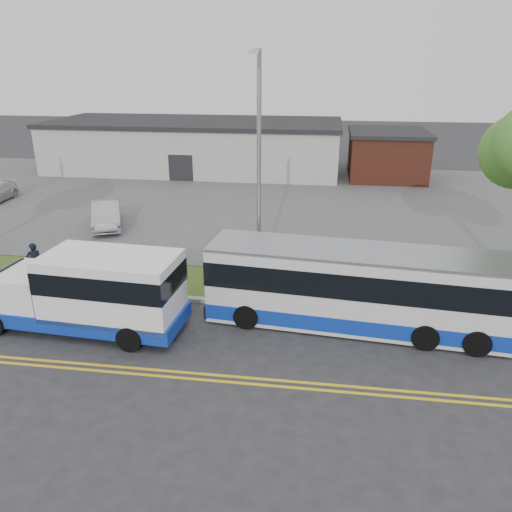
% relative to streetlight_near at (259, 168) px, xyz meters
% --- Properties ---
extents(ground, '(140.00, 140.00, 0.00)m').
position_rel_streetlight_near_xyz_m(ground, '(-3.00, -2.73, -5.23)').
color(ground, '#28282B').
rests_on(ground, ground).
extents(lane_line_north, '(70.00, 0.12, 0.01)m').
position_rel_streetlight_near_xyz_m(lane_line_north, '(-3.00, -6.58, -5.23)').
color(lane_line_north, gold).
rests_on(lane_line_north, ground).
extents(lane_line_south, '(70.00, 0.12, 0.01)m').
position_rel_streetlight_near_xyz_m(lane_line_south, '(-3.00, -6.88, -5.23)').
color(lane_line_south, gold).
rests_on(lane_line_south, ground).
extents(curb, '(80.00, 0.30, 0.15)m').
position_rel_streetlight_near_xyz_m(curb, '(-3.00, -1.63, -5.16)').
color(curb, '#9E9B93').
rests_on(curb, ground).
extents(verge, '(80.00, 3.30, 0.10)m').
position_rel_streetlight_near_xyz_m(verge, '(-3.00, 0.17, -5.18)').
color(verge, '#37501A').
rests_on(verge, ground).
extents(parking_lot, '(80.00, 25.00, 0.10)m').
position_rel_streetlight_near_xyz_m(parking_lot, '(-3.00, 14.27, -5.18)').
color(parking_lot, '#4C4C4F').
rests_on(parking_lot, ground).
extents(commercial_building, '(25.40, 10.40, 4.35)m').
position_rel_streetlight_near_xyz_m(commercial_building, '(-9.00, 24.27, -3.05)').
color(commercial_building, '#9E9E99').
rests_on(commercial_building, ground).
extents(brick_wing, '(6.30, 7.30, 3.90)m').
position_rel_streetlight_near_xyz_m(brick_wing, '(7.50, 23.27, -3.27)').
color(brick_wing, brown).
rests_on(brick_wing, ground).
extents(streetlight_near, '(0.35, 1.53, 9.50)m').
position_rel_streetlight_near_xyz_m(streetlight_near, '(0.00, 0.00, 0.00)').
color(streetlight_near, gray).
rests_on(streetlight_near, verge).
extents(shuttle_bus, '(7.77, 2.98, 2.92)m').
position_rel_streetlight_near_xyz_m(shuttle_bus, '(-5.34, -4.31, -3.67)').
color(shuttle_bus, '#0E2F9F').
rests_on(shuttle_bus, ground).
extents(transit_bus, '(10.84, 3.41, 2.96)m').
position_rel_streetlight_near_xyz_m(transit_bus, '(3.86, -2.70, -3.74)').
color(transit_bus, silver).
rests_on(transit_bus, ground).
extents(pedestrian, '(0.76, 0.73, 1.76)m').
position_rel_streetlight_near_xyz_m(pedestrian, '(-9.75, -0.83, -4.25)').
color(pedestrian, black).
rests_on(pedestrian, verge).
extents(parked_car_a, '(3.17, 4.68, 1.46)m').
position_rel_streetlight_near_xyz_m(parked_car_a, '(-9.90, 6.93, -4.40)').
color(parked_car_a, '#9E9FA4').
rests_on(parked_car_a, parking_lot).
extents(grocery_bag_left, '(0.32, 0.32, 0.32)m').
position_rel_streetlight_near_xyz_m(grocery_bag_left, '(-10.05, -1.08, -4.97)').
color(grocery_bag_left, white).
rests_on(grocery_bag_left, verge).
extents(grocery_bag_right, '(0.32, 0.32, 0.32)m').
position_rel_streetlight_near_xyz_m(grocery_bag_right, '(-9.45, -0.58, -4.97)').
color(grocery_bag_right, white).
rests_on(grocery_bag_right, verge).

